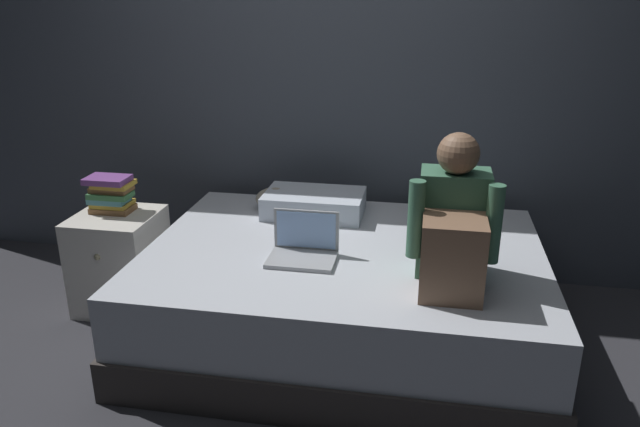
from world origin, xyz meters
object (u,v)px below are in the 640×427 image
pillow (314,203)px  nightstand (120,261)px  bed (344,294)px  person_sitting (453,228)px  clothes_pile (278,201)px  book_stack (111,194)px  laptop (304,247)px

pillow → nightstand: bearing=-162.3°
bed → pillow: 0.60m
bed → pillow: (-0.24, 0.45, 0.32)m
person_sitting → clothes_pile: (-0.96, 0.74, -0.19)m
pillow → book_stack: bearing=-165.4°
person_sitting → pillow: 1.06m
nightstand → pillow: 1.15m
bed → laptop: size_ratio=6.25×
nightstand → laptop: bearing=-13.4°
nightstand → person_sitting: size_ratio=0.85×
laptop → book_stack: 1.21m
bed → clothes_pile: bearing=134.5°
nightstand → laptop: 1.19m
nightstand → clothes_pile: bearing=22.6°
bed → pillow: pillow is taller
person_sitting → book_stack: bearing=166.5°
person_sitting → clothes_pile: person_sitting is taller
nightstand → pillow: size_ratio=0.99×
bed → person_sitting: size_ratio=3.05×
person_sitting → book_stack: 1.90m
laptop → pillow: (-0.06, 0.61, 0.01)m
book_stack → pillow: bearing=14.6°
nightstand → laptop: laptop is taller
nightstand → laptop: (1.12, -0.27, 0.29)m
person_sitting → laptop: (-0.68, 0.12, -0.20)m
laptop → clothes_pile: (-0.28, 0.62, 0.01)m
person_sitting → pillow: (-0.75, 0.73, -0.19)m
nightstand → person_sitting: person_sitting is taller
pillow → book_stack: 1.13m
nightstand → person_sitting: (1.81, -0.39, 0.48)m
person_sitting → nightstand: bearing=167.8°
nightstand → clothes_pile: clothes_pile is taller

